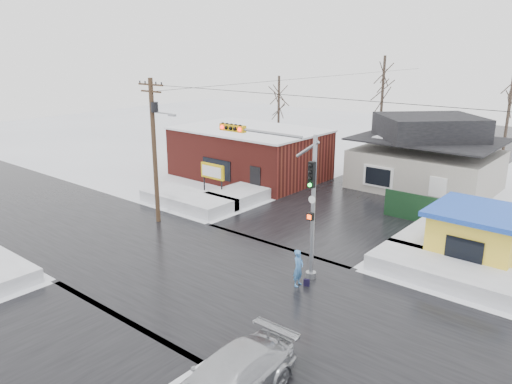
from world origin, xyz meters
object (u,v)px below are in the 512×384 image
Objects in this scene: kiosk at (477,236)px; pedestrian at (298,268)px; traffic_signal at (286,182)px; car at (229,380)px; marquee_sign at (212,172)px; utility_pole at (155,143)px.

pedestrian is at bearing -124.27° from kiosk.
kiosk is 9.78m from pedestrian.
traffic_signal is 1.32× the size of car.
traffic_signal is at bearing -135.16° from kiosk.
traffic_signal is 2.75× the size of marquee_sign.
marquee_sign is (-11.43, 6.53, -2.62)m from traffic_signal.
utility_pole reaches higher than marquee_sign.
traffic_signal is at bearing -29.72° from marquee_sign.
marquee_sign is at bearing 135.04° from car.
marquee_sign is at bearing -178.45° from kiosk.
traffic_signal is 10.43m from kiosk.
marquee_sign is 15.08m from pedestrian.
marquee_sign is 22.21m from car.
utility_pole is 18.95m from kiosk.
marquee_sign reaches higher than pedestrian.
kiosk is at bearing 79.98° from car.
traffic_signal is 13.42m from marquee_sign.
traffic_signal is 0.78× the size of utility_pole.
car is at bearing -44.20° from marquee_sign.
kiosk reaches higher than marquee_sign.
kiosk is (17.43, 6.49, -3.65)m from utility_pole.
kiosk is 16.19m from car.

